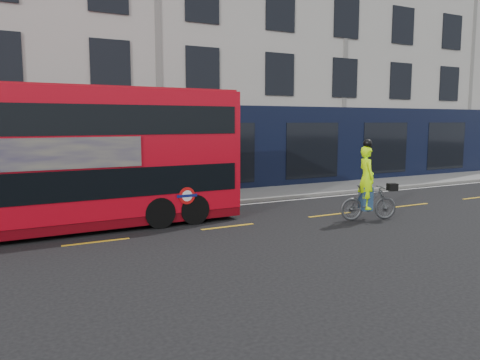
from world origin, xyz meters
TOP-DOWN VIEW (x-y plane):
  - ground at (0.00, 0.00)m, footprint 120.00×120.00m
  - pavement at (0.00, 6.50)m, footprint 60.00×3.00m
  - kerb at (0.00, 5.00)m, footprint 60.00×0.12m
  - building_terrace at (0.00, 12.94)m, footprint 50.00×10.07m
  - road_edge_line at (0.00, 4.70)m, footprint 58.00×0.10m
  - lane_dashes at (0.00, 1.50)m, footprint 58.00×0.12m
  - bus at (-4.41, 3.35)m, footprint 10.67×2.67m
  - cyclist at (4.56, 0.24)m, footprint 2.04×1.12m

SIDE VIEW (x-z plane):
  - ground at x=0.00m, z-range 0.00..0.00m
  - road_edge_line at x=0.00m, z-range 0.00..0.01m
  - lane_dashes at x=0.00m, z-range 0.00..0.01m
  - pavement at x=0.00m, z-range 0.00..0.12m
  - kerb at x=0.00m, z-range 0.00..0.13m
  - cyclist at x=4.56m, z-range -0.43..2.26m
  - bus at x=-4.41m, z-range 0.05..4.33m
  - building_terrace at x=0.00m, z-range -0.01..14.99m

